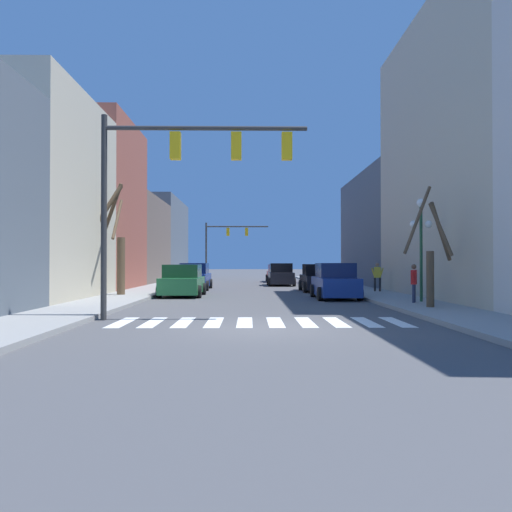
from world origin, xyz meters
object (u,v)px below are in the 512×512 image
Objects in this scene: traffic_signal_far at (225,238)px; car_parked_right_near at (183,281)px; traffic_signal_near at (179,168)px; car_parked_left_far at (277,274)px; car_at_intersection at (318,279)px; pedestrian_on_right_sidewalk at (414,280)px; street_tree_left_near at (432,255)px; car_parked_right_mid at (281,275)px; car_parked_left_mid at (335,282)px; street_tree_right_near at (115,244)px; car_driving_away_lane at (195,277)px; pedestrian_crossing_street at (377,274)px; street_lamp_right_corner at (421,229)px.

traffic_signal_far is 1.55× the size of car_parked_right_near.
car_parked_left_far is at bearing 81.07° from traffic_signal_near.
car_at_intersection is at bearing 67.24° from traffic_signal_near.
pedestrian_on_right_sidewalk is (2.45, -10.44, 0.29)m from car_at_intersection.
car_parked_right_mid is at bearing 101.92° from street_tree_left_near.
traffic_signal_near is 16.88m from car_at_intersection.
car_parked_left_far is 3.16× the size of pedestrian_on_right_sidewalk.
car_parked_left_mid is 0.74× the size of street_tree_right_near.
car_driving_away_lane is at bearing 74.45° from car_at_intersection.
pedestrian_crossing_street is (10.70, 1.83, 0.33)m from car_parked_right_near.
traffic_signal_far is 1.35× the size of car_driving_away_lane.
pedestrian_on_right_sidewalk is at bearing 90.87° from street_tree_left_near.
street_tree_left_near reaches higher than car_parked_right_near.
traffic_signal_far is 14.71m from car_parked_right_mid.
car_parked_right_mid reaches higher than car_parked_right_near.
street_lamp_right_corner is (9.70, -31.09, -1.11)m from traffic_signal_far.
car_parked_right_mid is (-4.72, 17.69, -2.38)m from street_lamp_right_corner.
street_tree_right_near reaches higher than car_parked_right_near.
car_parked_left_far is 22.36m from street_tree_right_near.
car_driving_away_lane is at bearing -10.36° from pedestrian_crossing_street.
traffic_signal_far is 4.21× the size of pedestrian_on_right_sidewalk.
street_tree_left_near reaches higher than pedestrian_on_right_sidewalk.
car_parked_right_mid is at bearing 7.21° from car_parked_left_mid.
pedestrian_on_right_sidewalk is (-0.49, -0.55, -2.11)m from street_lamp_right_corner.
car_parked_right_mid is 20.67m from street_tree_left_near.
car_parked_right_mid is at bearing 78.72° from traffic_signal_near.
car_parked_right_mid is at bearing -141.80° from pedestrian_on_right_sidewalk.
car_parked_left_far is 18.13m from pedestrian_crossing_street.
car_parked_right_mid is (4.98, -13.40, -3.49)m from traffic_signal_far.
car_at_intersection is 2.67× the size of pedestrian_crossing_street.
car_parked_right_near is at bearing -92.08° from traffic_signal_far.
pedestrian_crossing_street is at bearing 10.97° from street_tree_right_near.
pedestrian_crossing_street is at bearing 89.46° from street_lamp_right_corner.
street_tree_left_near is (9.24, -33.58, -2.26)m from traffic_signal_far.
street_tree_right_near is (-3.27, -0.88, 1.90)m from car_parked_right_near.
traffic_signal_near is 9.63m from street_tree_left_near.
traffic_signal_near is 0.97× the size of traffic_signal_far.
car_driving_away_lane is 16.23m from pedestrian_on_right_sidewalk.
car_driving_away_lane reaches higher than car_parked_right_near.
traffic_signal_far is at bearing 39.56° from car_parked_left_far.
street_tree_right_near is at bearing 24.19° from pedestrian_crossing_street.
street_lamp_right_corner is 10.60m from car_at_intersection.
car_parked_right_mid is 0.88× the size of car_parked_left_far.
street_lamp_right_corner is at bearing -18.45° from street_tree_right_near.
car_at_intersection is at bearing -0.06° from car_parked_left_mid.
street_tree_left_near is at bearing -128.23° from car_parked_right_near.
pedestrian_crossing_street is (0.56, 7.90, 0.03)m from pedestrian_on_right_sidewalk.
car_parked_left_far is (4.73, 30.12, -3.92)m from traffic_signal_near.
traffic_signal_near is at bearing -175.34° from car_driving_away_lane.
traffic_signal_far reaches higher than car_parked_right_mid.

